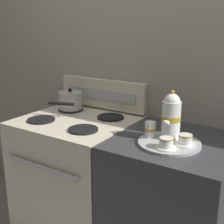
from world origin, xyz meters
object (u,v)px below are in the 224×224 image
saucepan (70,100)px  serving_tray (169,143)px  creamer_jug (150,129)px  teapot (171,116)px  teacup_right (166,143)px  stove (78,182)px  teacup_left (185,140)px

saucepan → serving_tray: 0.86m
saucepan → creamer_jug: 0.74m
saucepan → teapot: size_ratio=1.09×
teapot → teacup_right: teapot is taller
teapot → teacup_right: size_ratio=2.47×
teacup_right → teapot: bearing=105.3°
stove → creamer_jug: creamer_jug is taller
stove → teacup_left: bearing=-5.0°
saucepan → teapot: bearing=-10.9°
saucepan → teacup_right: 0.90m
saucepan → creamer_jug: size_ratio=3.41×
saucepan → teacup_right: saucepan is taller
stove → saucepan: 0.56m
teapot → creamer_jug: size_ratio=3.13×
serving_tray → teapot: bearing=109.9°
teapot → teacup_left: 0.14m
saucepan → creamer_jug: saucepan is taller
serving_tray → stove: bearing=173.8°
saucepan → serving_tray: bearing=-14.3°
stove → serving_tray: size_ratio=2.85×
stove → teapot: bearing=-1.5°
saucepan → creamer_jug: (0.72, -0.20, -0.02)m
teacup_right → serving_tray: bearing=102.1°
stove → serving_tray: serving_tray is taller
saucepan → stove: bearing=-40.0°
teacup_left → creamer_jug: creamer_jug is taller
stove → saucepan: saucepan is taller
stove → creamer_jug: (0.55, -0.06, 0.50)m
saucepan → serving_tray: saucepan is taller
teacup_right → creamer_jug: creamer_jug is taller
teapot → teacup_left: bearing=-25.6°
serving_tray → teacup_left: (0.08, 0.01, 0.03)m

